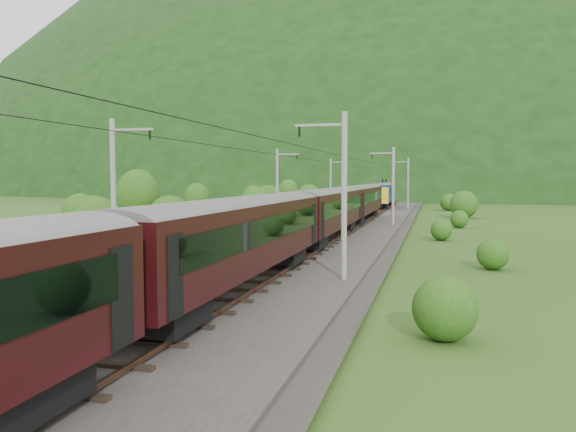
# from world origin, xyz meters

# --- Properties ---
(ground) EXTENTS (600.00, 600.00, 0.00)m
(ground) POSITION_xyz_m (0.00, 0.00, 0.00)
(ground) COLOR #264916
(ground) RESTS_ON ground
(railbed) EXTENTS (14.00, 220.00, 0.30)m
(railbed) POSITION_xyz_m (0.00, 10.00, 0.15)
(railbed) COLOR #38332D
(railbed) RESTS_ON ground
(track_left) EXTENTS (2.40, 220.00, 0.27)m
(track_left) POSITION_xyz_m (-2.40, 10.00, 0.37)
(track_left) COLOR brown
(track_left) RESTS_ON railbed
(track_right) EXTENTS (2.40, 220.00, 0.27)m
(track_right) POSITION_xyz_m (2.40, 10.00, 0.37)
(track_right) COLOR brown
(track_right) RESTS_ON railbed
(catenary_left) EXTENTS (2.54, 192.28, 8.00)m
(catenary_left) POSITION_xyz_m (-6.12, 32.00, 4.50)
(catenary_left) COLOR gray
(catenary_left) RESTS_ON railbed
(catenary_right) EXTENTS (2.54, 192.28, 8.00)m
(catenary_right) POSITION_xyz_m (6.12, 32.00, 4.50)
(catenary_right) COLOR gray
(catenary_right) RESTS_ON railbed
(overhead_wires) EXTENTS (4.83, 198.00, 0.03)m
(overhead_wires) POSITION_xyz_m (0.00, 10.00, 7.10)
(overhead_wires) COLOR black
(overhead_wires) RESTS_ON ground
(mountain_main) EXTENTS (504.00, 360.00, 244.00)m
(mountain_main) POSITION_xyz_m (0.00, 260.00, 0.00)
(mountain_main) COLOR black
(mountain_main) RESTS_ON ground
(mountain_ridge) EXTENTS (336.00, 280.00, 132.00)m
(mountain_ridge) POSITION_xyz_m (-120.00, 300.00, 0.00)
(mountain_ridge) COLOR black
(mountain_ridge) RESTS_ON ground
(train) EXTENTS (2.69, 148.25, 4.66)m
(train) POSITION_xyz_m (2.40, -4.44, 3.23)
(train) COLOR black
(train) RESTS_ON ground
(hazard_post_near) EXTENTS (0.15, 0.15, 1.37)m
(hazard_post_near) POSITION_xyz_m (0.03, 29.41, 0.98)
(hazard_post_near) COLOR red
(hazard_post_near) RESTS_ON railbed
(hazard_post_far) EXTENTS (0.18, 0.18, 1.69)m
(hazard_post_far) POSITION_xyz_m (0.71, 65.33, 1.15)
(hazard_post_far) COLOR red
(hazard_post_far) RESTS_ON railbed
(signal) EXTENTS (0.21, 0.21, 1.91)m
(signal) POSITION_xyz_m (-4.58, 46.16, 1.42)
(signal) COLOR black
(signal) RESTS_ON railbed
(vegetation_left) EXTENTS (12.04, 146.58, 6.02)m
(vegetation_left) POSITION_xyz_m (-13.91, 25.76, 2.14)
(vegetation_left) COLOR #1F5316
(vegetation_left) RESTS_ON ground
(vegetation_right) EXTENTS (5.98, 107.12, 3.16)m
(vegetation_right) POSITION_xyz_m (12.85, 20.76, 1.25)
(vegetation_right) COLOR #1F5316
(vegetation_right) RESTS_ON ground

